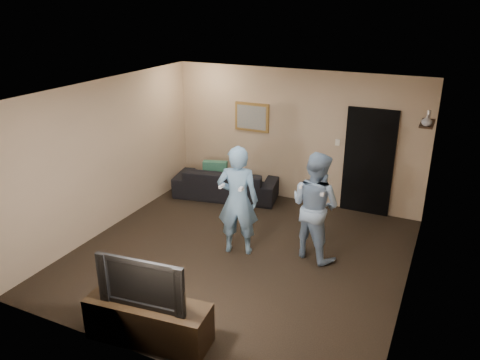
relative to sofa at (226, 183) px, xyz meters
The scene contains 19 objects.
ground 2.38m from the sofa, 57.98° to the right, with size 5.00×5.00×0.00m, color black.
ceiling 3.29m from the sofa, 57.98° to the right, with size 5.00×5.00×0.04m, color silver.
wall_back 1.68m from the sofa, 21.74° to the left, with size 5.00×0.04×2.60m, color tan.
wall_front 4.78m from the sofa, 74.46° to the right, with size 5.00×0.04×2.60m, color tan.
wall_left 2.56m from the sofa, 121.97° to the right, with size 0.04×5.00×2.60m, color tan.
wall_right 4.37m from the sofa, 28.08° to the right, with size 0.04×5.00×2.60m, color tan.
sofa is the anchor object (origin of this frame).
throw_pillow 0.31m from the sofa, behind, with size 0.49×0.16×0.49m, color #1C5541.
painting_frame 1.42m from the sofa, 53.46° to the left, with size 0.72×0.05×0.57m, color olive.
painting_canvas 1.42m from the sofa, 51.84° to the left, with size 0.62×0.01×0.47m, color slate.
doorway 2.83m from the sofa, ahead, with size 0.90×0.06×2.00m, color black.
light_switch 2.37m from the sofa, 12.71° to the left, with size 0.08×0.02×0.12m, color silver.
wall_shelf 4.02m from the sofa, ahead, with size 0.20×0.60×0.03m, color black.
shelf_vase 4.08m from the sofa, ahead, with size 0.16×0.16×0.16m, color #ABABB0.
shelf_figurine 4.06m from the sofa, ahead, with size 0.06×0.06×0.18m, color silver.
tv_console 4.38m from the sofa, 75.13° to the right, with size 1.49×0.48×0.53m, color black.
television 4.41m from the sofa, 75.13° to the right, with size 1.08×0.14×0.62m, color black.
wii_player_left 2.30m from the sofa, 58.28° to the right, with size 0.74×0.59×1.77m.
wii_player_right 2.80m from the sofa, 33.35° to the right, with size 1.00×0.90×1.71m.
Camera 1 is at (2.79, -5.87, 3.81)m, focal length 35.00 mm.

